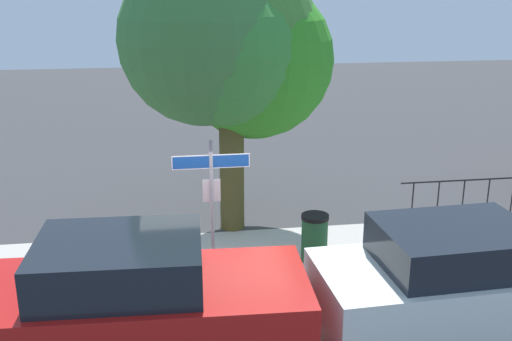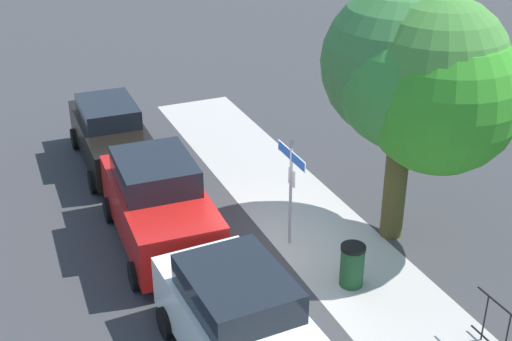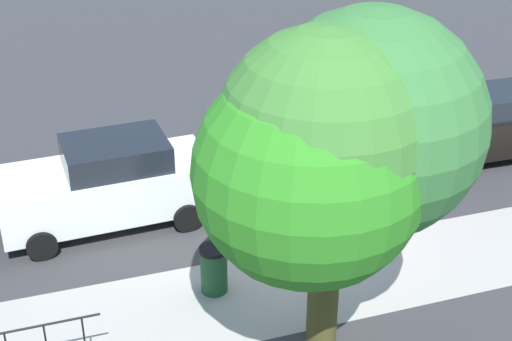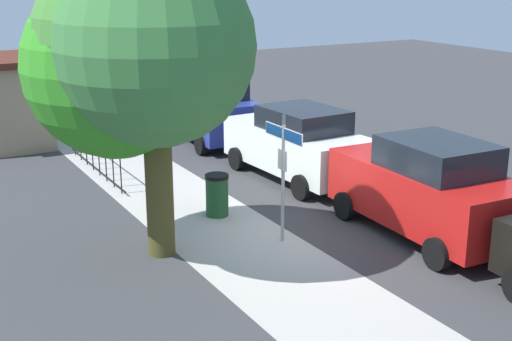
# 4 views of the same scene
# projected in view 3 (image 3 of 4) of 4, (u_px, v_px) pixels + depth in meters

# --- Properties ---
(ground_plane) EXTENTS (60.00, 60.00, 0.00)m
(ground_plane) POSITION_uv_depth(u_px,v_px,m) (295.00, 247.00, 15.80)
(ground_plane) COLOR #38383A
(sidewalk_strip) EXTENTS (24.00, 2.60, 0.00)m
(sidewalk_strip) POSITION_uv_depth(u_px,v_px,m) (222.00, 302.00, 14.15)
(sidewalk_strip) COLOR #ADA8A0
(sidewalk_strip) RESTS_ON ground_plane
(street_sign) EXTENTS (1.38, 0.07, 2.69)m
(street_sign) POSITION_uv_depth(u_px,v_px,m) (306.00, 180.00, 14.62)
(street_sign) COLOR #9EA0A5
(street_sign) RESTS_ON ground_plane
(shade_tree) EXTENTS (4.67, 3.94, 5.99)m
(shade_tree) POSITION_uv_depth(u_px,v_px,m) (336.00, 143.00, 11.08)
(shade_tree) COLOR #48441F
(shade_tree) RESTS_ON ground_plane
(car_black) EXTENTS (4.63, 2.05, 1.85)m
(car_black) POSITION_uv_depth(u_px,v_px,m) (481.00, 126.00, 19.12)
(car_black) COLOR black
(car_black) RESTS_ON ground_plane
(car_red) EXTENTS (4.60, 2.30, 2.13)m
(car_red) POSITION_uv_depth(u_px,v_px,m) (309.00, 148.00, 17.69)
(car_red) COLOR red
(car_red) RESTS_ON ground_plane
(car_white) EXTENTS (4.67, 2.28, 1.97)m
(car_white) POSITION_uv_depth(u_px,v_px,m) (108.00, 183.00, 16.27)
(car_white) COLOR white
(car_white) RESTS_ON ground_plane
(trash_bin) EXTENTS (0.55, 0.55, 0.98)m
(trash_bin) POSITION_uv_depth(u_px,v_px,m) (214.00, 269.00, 14.25)
(trash_bin) COLOR #1E4C28
(trash_bin) RESTS_ON ground_plane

